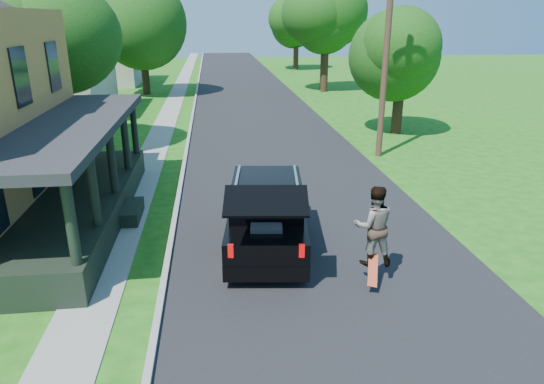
{
  "coord_description": "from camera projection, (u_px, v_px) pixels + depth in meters",
  "views": [
    {
      "loc": [
        -2.72,
        -8.42,
        5.96
      ],
      "look_at": [
        -1.33,
        3.0,
        1.79
      ],
      "focal_mm": 32.0,
      "sensor_mm": 36.0,
      "label": 1
    }
  ],
  "objects": [
    {
      "name": "ground",
      "position": [
        352.0,
        317.0,
        10.2
      ],
      "size": [
        140.0,
        140.0,
        0.0
      ],
      "primitive_type": "plane",
      "color": "#195410",
      "rests_on": "ground"
    },
    {
      "name": "street",
      "position": [
        260.0,
        123.0,
        28.86
      ],
      "size": [
        8.0,
        120.0,
        0.02
      ],
      "primitive_type": "cube",
      "color": "black",
      "rests_on": "ground"
    },
    {
      "name": "curb",
      "position": [
        191.0,
        125.0,
        28.4
      ],
      "size": [
        0.15,
        120.0,
        0.12
      ],
      "primitive_type": "cube",
      "color": "gray",
      "rests_on": "ground"
    },
    {
      "name": "sidewalk",
      "position": [
        164.0,
        125.0,
        28.23
      ],
      "size": [
        1.3,
        120.0,
        0.03
      ],
      "primitive_type": "cube",
      "color": "gray",
      "rests_on": "ground"
    },
    {
      "name": "neighbor_house_mid",
      "position": [
        34.0,
        48.0,
        29.64
      ],
      "size": [
        12.78,
        12.78,
        8.3
      ],
      "color": "#B6AFA1",
      "rests_on": "ground"
    },
    {
      "name": "neighbor_house_far",
      "position": [
        93.0,
        37.0,
        44.57
      ],
      "size": [
        12.78,
        12.78,
        8.3
      ],
      "color": "#B6AFA1",
      "rests_on": "ground"
    },
    {
      "name": "black_suv",
      "position": [
        267.0,
        215.0,
        13.09
      ],
      "size": [
        2.53,
        5.37,
        2.41
      ],
      "rotation": [
        0.0,
        0.0,
        -0.12
      ],
      "color": "black",
      "rests_on": "ground"
    },
    {
      "name": "skateboarder",
      "position": [
        374.0,
        226.0,
        11.21
      ],
      "size": [
        0.99,
        0.8,
        1.95
      ],
      "rotation": [
        0.0,
        0.0,
        3.07
      ],
      "color": "black",
      "rests_on": "ground"
    },
    {
      "name": "skateboard",
      "position": [
        373.0,
        271.0,
        11.14
      ],
      "size": [
        0.42,
        0.69,
        0.56
      ],
      "rotation": [
        0.0,
        0.0,
        -0.19
      ],
      "color": "#A52B0E",
      "rests_on": "ground"
    },
    {
      "name": "tree_left_mid",
      "position": [
        24.0,
        16.0,
        20.57
      ],
      "size": [
        6.26,
        6.16,
        9.27
      ],
      "rotation": [
        0.0,
        0.0,
        -0.03
      ],
      "color": "black",
      "rests_on": "ground"
    },
    {
      "name": "tree_left_far",
      "position": [
        140.0,
        16.0,
        37.62
      ],
      "size": [
        8.58,
        8.39,
        9.6
      ],
      "rotation": [
        0.0,
        0.0,
        0.43
      ],
      "color": "black",
      "rests_on": "ground"
    },
    {
      "name": "tree_right_near",
      "position": [
        403.0,
        42.0,
        24.75
      ],
      "size": [
        5.28,
        5.38,
        7.22
      ],
      "rotation": [
        0.0,
        0.0,
        -0.2
      ],
      "color": "black",
      "rests_on": "ground"
    },
    {
      "name": "tree_right_mid",
      "position": [
        326.0,
        14.0,
        38.97
      ],
      "size": [
        7.2,
        7.33,
        9.48
      ],
      "rotation": [
        0.0,
        0.0,
        -0.25
      ],
      "color": "black",
      "rests_on": "ground"
    },
    {
      "name": "tree_right_far",
      "position": [
        296.0,
        19.0,
        56.18
      ],
      "size": [
        6.29,
        6.35,
        8.7
      ],
      "rotation": [
        0.0,
        0.0,
        -0.18
      ],
      "color": "black",
      "rests_on": "ground"
    },
    {
      "name": "utility_pole_near",
      "position": [
        386.0,
        49.0,
        20.47
      ],
      "size": [
        1.66,
        0.29,
        9.04
      ],
      "rotation": [
        0.0,
        0.0,
        -0.07
      ],
      "color": "#452C20",
      "rests_on": "ground"
    },
    {
      "name": "utility_pole_far",
      "position": [
        323.0,
        26.0,
        40.74
      ],
      "size": [
        1.84,
        0.35,
        10.21
      ],
      "rotation": [
        0.0,
        0.0,
        -0.12
      ],
      "color": "#452C20",
      "rests_on": "ground"
    }
  ]
}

